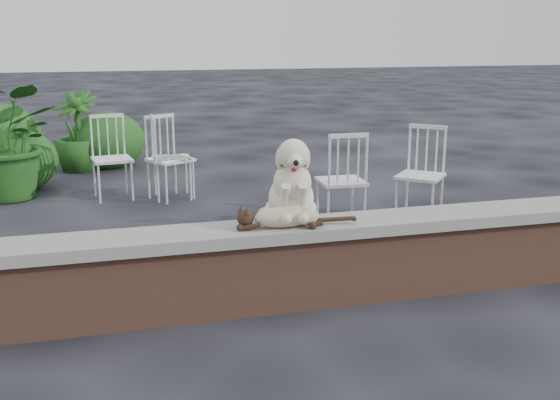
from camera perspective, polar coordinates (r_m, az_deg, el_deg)
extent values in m
plane|color=black|center=(4.63, 2.04, -8.94)|extent=(60.00, 60.00, 0.00)
cube|color=brown|center=(4.53, 2.07, -6.03)|extent=(6.00, 0.30, 0.50)
cube|color=slate|center=(4.44, 2.11, -2.52)|extent=(6.20, 0.40, 0.08)
imported|color=#224A15|center=(7.91, -22.50, 4.80)|extent=(1.42, 1.31, 1.33)
imported|color=#224A15|center=(9.26, -17.33, 5.74)|extent=(0.84, 0.84, 1.09)
ellipsoid|color=#224A15|center=(8.47, -21.98, 3.18)|extent=(0.96, 0.88, 0.76)
ellipsoid|color=#224A15|center=(9.47, -14.84, 5.00)|extent=(1.04, 0.95, 0.82)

